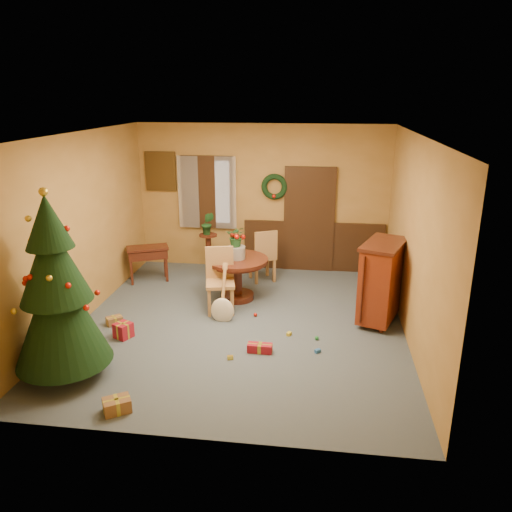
% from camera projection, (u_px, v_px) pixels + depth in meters
% --- Properties ---
extents(room_envelope, '(5.50, 5.50, 5.50)m').
position_uv_depth(room_envelope, '(272.00, 215.00, 9.98)').
color(room_envelope, '#343F4C').
rests_on(room_envelope, ground).
extents(dining_table, '(1.08, 1.08, 0.75)m').
position_uv_depth(dining_table, '(237.00, 271.00, 8.62)').
color(dining_table, black).
rests_on(dining_table, floor).
extents(urn, '(0.29, 0.29, 0.21)m').
position_uv_depth(urn, '(237.00, 252.00, 8.52)').
color(urn, slate).
rests_on(urn, dining_table).
extents(centerpiece_plant, '(0.33, 0.28, 0.36)m').
position_uv_depth(centerpiece_plant, '(237.00, 236.00, 8.43)').
color(centerpiece_plant, '#1E4C23').
rests_on(centerpiece_plant, urn).
extents(chair_near, '(0.55, 0.55, 1.06)m').
position_uv_depth(chair_near, '(220.00, 277.00, 8.18)').
color(chair_near, '#A07940').
rests_on(chair_near, floor).
extents(chair_far, '(0.60, 0.60, 1.02)m').
position_uv_depth(chair_far, '(264.00, 254.00, 9.43)').
color(chair_far, '#A07940').
rests_on(chair_far, floor).
extents(guitar, '(0.45, 0.61, 0.85)m').
position_uv_depth(guitar, '(222.00, 295.00, 7.79)').
color(guitar, '#EFE5C7').
rests_on(guitar, floor).
extents(plant_stand, '(0.34, 0.34, 0.89)m').
position_uv_depth(plant_stand, '(209.00, 251.00, 9.59)').
color(plant_stand, black).
rests_on(plant_stand, floor).
extents(stand_plant, '(0.25, 0.20, 0.43)m').
position_uv_depth(stand_plant, '(208.00, 223.00, 9.42)').
color(stand_plant, '#19471E').
rests_on(stand_plant, plant_stand).
extents(christmas_tree, '(1.18, 1.18, 2.43)m').
position_uv_depth(christmas_tree, '(57.00, 292.00, 6.04)').
color(christmas_tree, '#382111').
rests_on(christmas_tree, floor).
extents(writing_desk, '(0.86, 0.65, 0.68)m').
position_uv_depth(writing_desk, '(148.00, 255.00, 9.47)').
color(writing_desk, black).
rests_on(writing_desk, floor).
extents(sideboard, '(0.86, 1.14, 1.30)m').
position_uv_depth(sideboard, '(381.00, 280.00, 7.72)').
color(sideboard, '#5A190A').
rests_on(sideboard, floor).
extents(gift_a, '(0.37, 0.34, 0.16)m').
position_uv_depth(gift_a, '(117.00, 405.00, 5.65)').
color(gift_a, brown).
rests_on(gift_a, floor).
extents(gift_b, '(0.30, 0.30, 0.23)m').
position_uv_depth(gift_b, '(123.00, 330.00, 7.36)').
color(gift_b, maroon).
rests_on(gift_b, floor).
extents(gift_c, '(0.28, 0.27, 0.13)m').
position_uv_depth(gift_c, '(114.00, 321.00, 7.79)').
color(gift_c, brown).
rests_on(gift_c, floor).
extents(gift_d, '(0.35, 0.15, 0.12)m').
position_uv_depth(gift_d, '(260.00, 348.00, 6.96)').
color(gift_d, maroon).
rests_on(gift_d, floor).
extents(toy_a, '(0.09, 0.09, 0.05)m').
position_uv_depth(toy_a, '(318.00, 351.00, 6.95)').
color(toy_a, '#265EA8').
rests_on(toy_a, floor).
extents(toy_b, '(0.06, 0.06, 0.06)m').
position_uv_depth(toy_b, '(317.00, 338.00, 7.31)').
color(toy_b, '#24853A').
rests_on(toy_b, floor).
extents(toy_c, '(0.08, 0.09, 0.05)m').
position_uv_depth(toy_c, '(289.00, 334.00, 7.44)').
color(toy_c, gold).
rests_on(toy_c, floor).
extents(toy_d, '(0.06, 0.06, 0.06)m').
position_uv_depth(toy_d, '(255.00, 315.00, 8.07)').
color(toy_d, red).
rests_on(toy_d, floor).
extents(toy_e, '(0.09, 0.07, 0.05)m').
position_uv_depth(toy_e, '(230.00, 358.00, 6.78)').
color(toy_e, gold).
rests_on(toy_e, floor).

